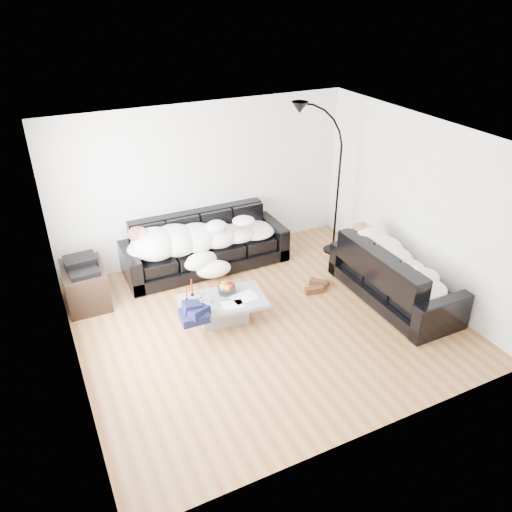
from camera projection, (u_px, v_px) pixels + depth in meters
name	position (u px, v px, depth m)	size (l,w,h in m)	color
ground	(265.00, 321.00, 7.04)	(5.00, 5.00, 0.00)	brown
wall_back	(204.00, 183.00, 8.17)	(5.00, 0.02, 2.60)	silver
wall_left	(63.00, 285.00, 5.46)	(0.02, 4.50, 2.60)	silver
wall_right	(417.00, 205.00, 7.35)	(0.02, 4.50, 2.60)	silver
ceiling	(267.00, 139.00, 5.77)	(5.00, 5.00, 0.00)	white
sofa_back	(205.00, 243.00, 8.16)	(2.67, 0.93, 0.87)	black
sofa_right	(395.00, 274.00, 7.32)	(2.11, 0.91, 0.86)	black
sleeper_back	(206.00, 233.00, 8.02)	(2.26, 0.78, 0.45)	white
sleeper_right	(397.00, 262.00, 7.22)	(1.81, 0.77, 0.44)	white
teal_cushion	(367.00, 239.00, 7.67)	(0.36, 0.30, 0.20)	#0E5D66
coffee_table	(223.00, 310.00, 6.98)	(1.18, 0.69, 0.34)	#939699
fruit_bowl	(227.00, 287.00, 7.03)	(0.26, 0.26, 0.16)	white
wine_glass_a	(203.00, 295.00, 6.84)	(0.07, 0.07, 0.17)	white
wine_glass_b	(199.00, 299.00, 6.74)	(0.08, 0.08, 0.19)	white
wine_glass_c	(212.00, 296.00, 6.81)	(0.08, 0.08, 0.19)	white
candle_left	(186.00, 294.00, 6.83)	(0.04, 0.04, 0.22)	maroon
candle_right	(192.00, 287.00, 6.93)	(0.05, 0.05, 0.26)	maroon
newspaper_a	(244.00, 297.00, 6.94)	(0.35, 0.27, 0.01)	silver
newspaper_b	(233.00, 305.00, 6.78)	(0.29, 0.21, 0.01)	silver
navy_jacket	(193.00, 307.00, 6.45)	(0.38, 0.32, 0.19)	black
shoes	(316.00, 286.00, 7.72)	(0.48, 0.35, 0.11)	#472311
av_cabinet	(85.00, 285.00, 7.31)	(0.59, 0.85, 0.59)	black
stereo	(81.00, 264.00, 7.14)	(0.44, 0.34, 0.13)	black
floor_lamp	(338.00, 189.00, 8.28)	(0.85, 0.34, 2.34)	black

